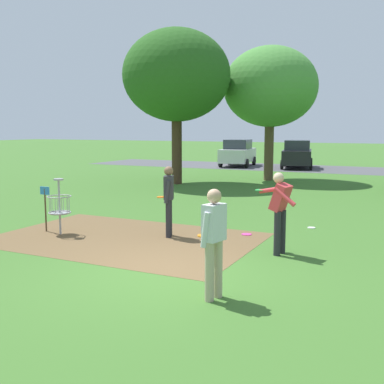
# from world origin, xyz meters

# --- Properties ---
(ground_plane) EXTENTS (160.00, 160.00, 0.00)m
(ground_plane) POSITION_xyz_m (0.00, 0.00, 0.00)
(ground_plane) COLOR #3D6B28
(dirt_tee_pad) EXTENTS (6.15, 4.14, 0.01)m
(dirt_tee_pad) POSITION_xyz_m (-2.11, 1.91, 0.00)
(dirt_tee_pad) COLOR brown
(dirt_tee_pad) RESTS_ON ground
(disc_golf_basket) EXTENTS (0.98, 0.58, 1.39)m
(disc_golf_basket) POSITION_xyz_m (-3.86, 1.61, 0.75)
(disc_golf_basket) COLOR #9E9EA3
(disc_golf_basket) RESTS_ON ground
(player_throwing) EXTENTS (0.45, 0.49, 1.71)m
(player_throwing) POSITION_xyz_m (-1.27, 2.56, 0.97)
(player_throwing) COLOR #232328
(player_throwing) RESTS_ON ground
(player_waiting_left) EXTENTS (1.02, 0.69, 1.71)m
(player_waiting_left) POSITION_xyz_m (1.57, 2.14, 0.99)
(player_waiting_left) COLOR #232328
(player_waiting_left) RESTS_ON ground
(player_waiting_right) EXTENTS (0.43, 0.49, 1.71)m
(player_waiting_right) POSITION_xyz_m (1.37, -0.84, 0.97)
(player_waiting_right) COLOR tan
(player_waiting_right) RESTS_ON ground
(frisbee_near_basket) EXTENTS (0.25, 0.25, 0.02)m
(frisbee_near_basket) POSITION_xyz_m (0.37, 3.56, 0.01)
(frisbee_near_basket) COLOR #E53D99
(frisbee_near_basket) RESTS_ON ground
(frisbee_by_tee) EXTENTS (0.20, 0.20, 0.02)m
(frisbee_by_tee) POSITION_xyz_m (1.65, 5.04, 0.01)
(frisbee_by_tee) COLOR white
(frisbee_by_tee) RESTS_ON ground
(tree_mid_center) EXTENTS (4.98, 4.98, 7.14)m
(tree_mid_center) POSITION_xyz_m (-6.18, 12.37, 5.01)
(tree_mid_center) COLOR #422D1E
(tree_mid_center) RESTS_ON ground
(tree_mid_right) EXTENTS (4.66, 4.66, 6.63)m
(tree_mid_right) POSITION_xyz_m (-2.73, 15.77, 4.63)
(tree_mid_right) COLOR brown
(tree_mid_right) RESTS_ON ground
(parking_lot_strip) EXTENTS (36.00, 6.00, 0.01)m
(parking_lot_strip) POSITION_xyz_m (0.00, 23.67, 0.00)
(parking_lot_strip) COLOR #4C4C51
(parking_lot_strip) RESTS_ON ground
(parked_car_leftmost) EXTENTS (2.39, 4.40, 1.84)m
(parked_car_leftmost) POSITION_xyz_m (-7.25, 23.54, 0.92)
(parked_car_leftmost) COLOR silver
(parked_car_leftmost) RESTS_ON ground
(parked_car_center_left) EXTENTS (2.60, 4.47, 1.84)m
(parked_car_center_left) POSITION_xyz_m (-3.15, 23.71, 0.92)
(parked_car_center_left) COLOR black
(parked_car_center_left) RESTS_ON ground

